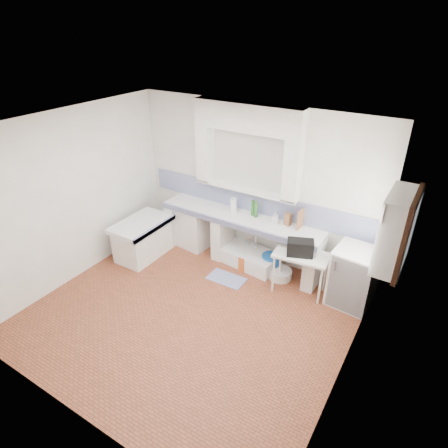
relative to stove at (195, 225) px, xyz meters
The scene contains 36 objects.
floor 2.09m from the stove, 57.34° to the right, with size 4.50×4.50×0.00m, color brown.
ceiling 3.14m from the stove, 57.34° to the right, with size 4.50×4.50×0.00m, color white.
wall_back 1.50m from the stove, 14.04° to the left, with size 4.50×4.50×0.00m, color white.
wall_front 4.01m from the stove, 73.47° to the right, with size 4.50×4.50×0.00m, color white.
wall_left 2.29m from the stove, 123.59° to the right, with size 4.50×4.50×0.00m, color white.
wall_right 3.90m from the stove, 27.19° to the right, with size 4.50×4.50×0.00m, color white.
alcove_mass 2.38m from the stove, ahead, with size 1.90×0.25×0.45m, color white.
window_frame 3.76m from the stove, ahead, with size 0.35×0.86×1.06m, color #371E11.
lace_valance 3.76m from the stove, ahead, with size 0.01×0.84×0.24m, color white.
counter_slab 1.10m from the stove, ahead, with size 3.00×0.60×0.08m, color white.
counter_lip 1.14m from the stove, 16.81° to the right, with size 3.00×0.04×0.10m, color navy.
counter_pier_left 0.40m from the stove, behind, with size 0.20×0.55×0.82m, color white.
counter_pier_mid 0.66m from the stove, ahead, with size 0.20×0.55×0.82m, color white.
counter_pier_right 2.41m from the stove, ahead, with size 0.20×0.55×0.82m, color white.
peninsula_top 1.04m from the stove, 125.84° to the right, with size 0.70×1.10×0.08m, color white.
peninsula_base 1.02m from the stove, 125.84° to the right, with size 0.60×1.00×0.62m, color white.
peninsula_lip 0.90m from the stove, 107.83° to the right, with size 0.04×1.10×0.10m, color navy.
backsplash 1.32m from the stove, 13.30° to the left, with size 4.27×0.03×0.40m, color navy.
stove is the anchor object (origin of this frame).
sink 1.27m from the stove, ahead, with size 1.04×0.56×0.25m, color white.
side_table 2.30m from the stove, ahead, with size 0.85×0.47×0.04m, color white.
fridge 3.07m from the stove, ahead, with size 0.61×0.61×0.95m, color white.
bucket_red 0.94m from the stove, ahead, with size 0.29×0.29×0.27m, color #C53244.
bucket_orange 1.28m from the stove, ahead, with size 0.30×0.30×0.28m, color #C95B1F.
bucket_blue 1.67m from the stove, ahead, with size 0.33×0.33×0.31m, color #175CB1.
basin_white 1.92m from the stove, ahead, with size 0.39×0.39×0.15m, color white.
water_bottle_a 1.11m from the stove, ahead, with size 0.09×0.09×0.33m, color silver.
water_bottle_b 1.29m from the stove, ahead, with size 0.08×0.08×0.32m, color silver.
black_bag 2.31m from the stove, ahead, with size 0.40×0.23×0.25m, color black.
green_bottle_a 1.33m from the stove, ahead, with size 0.06×0.06×0.29m, color #2B6727.
green_bottle_b 1.39m from the stove, ahead, with size 0.06×0.06×0.28m, color #2B6727.
knife_block 1.93m from the stove, ahead, with size 0.11×0.09×0.21m, color #925F3A.
cutting_board 2.14m from the stove, ahead, with size 0.02×0.24×0.33m, color #925F3A.
paper_towel 1.01m from the stove, ahead, with size 0.12×0.12×0.25m, color white.
soap_bottle 1.73m from the stove, ahead, with size 0.10×0.10×0.21m, color white.
rug 1.36m from the stove, 30.72° to the right, with size 0.64×0.37×0.01m, color #394099.
Camera 1 is at (2.78, -3.51, 3.98)m, focal length 30.83 mm.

